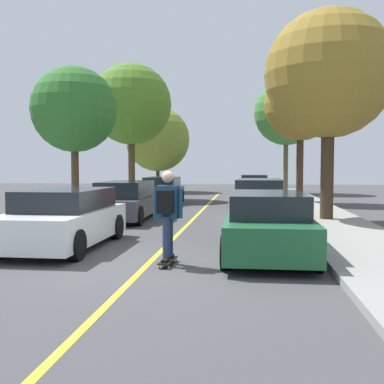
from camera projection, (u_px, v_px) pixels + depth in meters
ground at (148, 264)px, 9.06m from camera, size 80.00×80.00×0.00m
center_line at (178, 234)px, 13.03m from camera, size 0.12×39.20×0.01m
parked_car_left_nearest at (64, 219)px, 10.92m from camera, size 1.98×4.25×1.37m
parked_car_left_near at (126, 201)px, 16.53m from camera, size 1.90×4.61×1.37m
parked_car_left_far at (162, 191)px, 23.55m from camera, size 1.86×4.24×1.35m
parked_car_right_nearest at (268, 224)px, 9.93m from camera, size 1.85×4.38×1.35m
parked_car_right_near at (259, 199)px, 16.87m from camera, size 2.01×4.28×1.44m
parked_car_right_far at (256, 192)px, 22.74m from camera, size 2.06×4.53×1.25m
parked_car_right_farthest at (254, 186)px, 29.49m from camera, size 1.94×4.17×1.36m
street_tree_left_nearest at (74, 110)px, 17.56m from camera, size 3.24×3.24×5.54m
street_tree_left_near at (131, 105)px, 26.21m from camera, size 4.56×4.56×7.54m
street_tree_left_far at (158, 139)px, 34.08m from camera, size 4.70×4.70×6.08m
street_tree_right_nearest at (329, 75)px, 15.41m from camera, size 4.26×4.26×6.96m
street_tree_right_near at (301, 105)px, 23.42m from camera, size 3.67×3.67×6.73m
street_tree_right_far at (286, 113)px, 31.92m from camera, size 4.40×4.40×7.61m
fire_hydrant at (69, 210)px, 15.17m from camera, size 0.20×0.20×0.70m
skateboard at (168, 260)px, 8.99m from camera, size 0.27×0.85×0.10m
skateboarder at (167, 210)px, 8.91m from camera, size 0.58×0.70×1.72m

